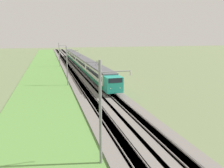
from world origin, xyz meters
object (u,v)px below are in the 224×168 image
(passenger_train, at_px, (80,60))
(catenary_mast_mid, at_px, (67,66))
(catenary_mast_near, at_px, (101,113))
(catenary_mast_far, at_px, (60,55))

(passenger_train, distance_m, catenary_mast_mid, 29.42)
(catenary_mast_near, bearing_deg, catenary_mast_mid, -0.00)
(catenary_mast_far, bearing_deg, catenary_mast_mid, 180.00)
(catenary_mast_near, height_order, catenary_mast_mid, catenary_mast_near)
(passenger_train, height_order, catenary_mast_mid, catenary_mast_mid)
(passenger_train, height_order, catenary_mast_far, catenary_mast_far)
(passenger_train, bearing_deg, catenary_mast_mid, -12.85)
(catenary_mast_near, xyz_separation_m, catenary_mast_far, (59.85, -0.00, -0.21))
(catenary_mast_near, bearing_deg, catenary_mast_far, -0.00)
(passenger_train, relative_size, catenary_mast_near, 9.67)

